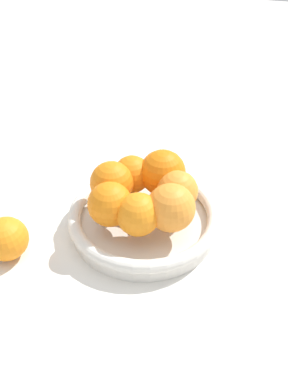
# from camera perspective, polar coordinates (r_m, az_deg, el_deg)

# --- Properties ---
(ground_plane) EXTENTS (4.00, 4.00, 0.00)m
(ground_plane) POSITION_cam_1_polar(r_m,az_deg,el_deg) (0.64, -0.00, -5.23)
(ground_plane) COLOR silver
(fruit_bowl) EXTENTS (0.25, 0.25, 0.04)m
(fruit_bowl) POSITION_cam_1_polar(r_m,az_deg,el_deg) (0.62, -0.00, -3.91)
(fruit_bowl) COLOR silver
(fruit_bowl) RESTS_ON ground_plane
(orange_pile) EXTENTS (0.18, 0.18, 0.08)m
(orange_pile) POSITION_cam_1_polar(r_m,az_deg,el_deg) (0.59, 0.09, 0.17)
(orange_pile) COLOR orange
(orange_pile) RESTS_ON fruit_bowl
(stray_orange) EXTENTS (0.07, 0.07, 0.07)m
(stray_orange) POSITION_cam_1_polar(r_m,az_deg,el_deg) (0.61, -20.29, -6.70)
(stray_orange) COLOR orange
(stray_orange) RESTS_ON ground_plane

